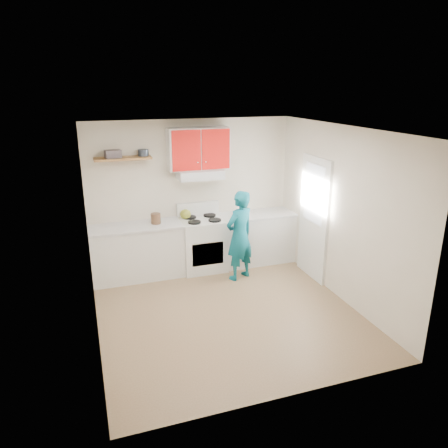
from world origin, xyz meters
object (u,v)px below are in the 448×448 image
object	(u,v)px
crock	(156,219)
person	(240,236)
tin	(143,153)
stove	(203,244)
kettle	(185,214)

from	to	relation	value
crock	person	world-z (taller)	person
tin	crock	bearing A→B (deg)	-54.91
tin	person	bearing A→B (deg)	-29.18
person	tin	bearing A→B (deg)	-52.72
stove	crock	bearing A→B (deg)	177.71
stove	tin	xyz separation A→B (m)	(-0.92, 0.20, 1.63)
stove	person	xyz separation A→B (m)	(0.48, -0.58, 0.30)
kettle	crock	xyz separation A→B (m)	(-0.54, -0.11, -0.01)
crock	person	size ratio (longest dim) A/B	0.13
stove	tin	world-z (taller)	tin
stove	crock	distance (m)	0.96
stove	kettle	distance (m)	0.62
kettle	tin	bearing A→B (deg)	-161.36
kettle	person	world-z (taller)	person
crock	kettle	bearing A→B (deg)	11.29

